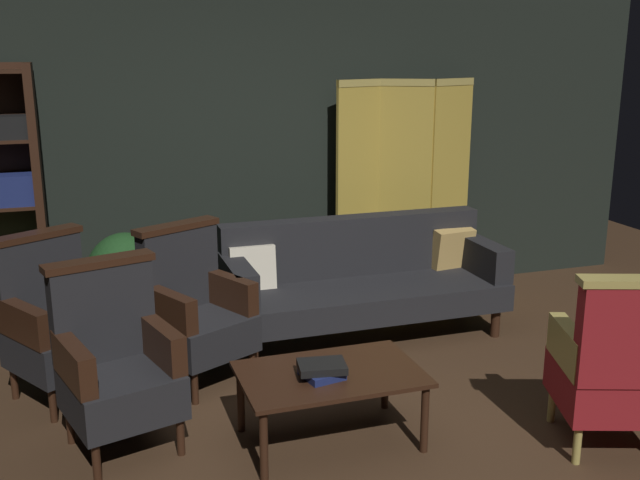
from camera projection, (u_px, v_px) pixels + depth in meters
The scene contains 12 objects.
ground_plane at pixel (364, 432), 4.26m from camera, with size 10.00×10.00×0.00m, color #3D2819.
back_wall at pixel (258, 141), 6.16m from camera, with size 7.20×0.10×2.80m, color black.
folding_screen at pixel (404, 186), 6.40m from camera, with size 1.28×0.26×1.90m.
velvet_couch at pixel (361, 277), 5.65m from camera, with size 2.12×0.78×0.88m.
coffee_table at pixel (330, 380), 4.08m from camera, with size 1.00×0.64×0.42m.
armchair_gilt_accent at pixel (616, 366), 3.98m from camera, with size 0.74×0.73×1.04m.
armchair_wing_left at pixel (56, 322), 4.62m from camera, with size 0.79×0.79×1.04m.
armchair_wing_right at pixel (116, 362), 4.02m from camera, with size 0.71×0.71×1.04m.
armchair_wing_far at pixel (195, 309), 4.84m from camera, with size 0.78×0.77×1.04m.
potted_plant at pixel (126, 282), 5.37m from camera, with size 0.57×0.57×0.87m.
book_navy_cloth at pixel (322, 374), 4.00m from camera, with size 0.20×0.20×0.04m, color navy.
book_black_cloth at pixel (322, 367), 3.99m from camera, with size 0.26×0.19×0.04m, color black.
Camera 1 is at (-1.45, -3.57, 2.15)m, focal length 41.49 mm.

